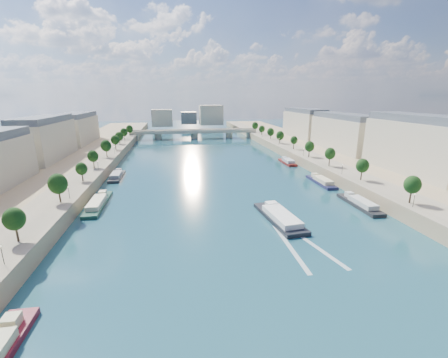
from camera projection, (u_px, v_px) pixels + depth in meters
name	position (u px, v px, depth m)	size (l,w,h in m)	color
ground	(216.00, 181.00, 135.89)	(700.00, 700.00, 0.00)	#0D2F3D
quay_left	(44.00, 183.00, 123.85)	(44.00, 520.00, 5.00)	#9E8460
quay_right	(361.00, 170.00, 146.58)	(44.00, 520.00, 5.00)	#9E8460
pave_left	(82.00, 176.00, 125.53)	(14.00, 520.00, 0.10)	gray
pave_right	(334.00, 166.00, 143.53)	(14.00, 520.00, 0.10)	gray
trees_left	(86.00, 162.00, 126.29)	(4.80, 268.80, 8.26)	#382B1E
trees_right	(321.00, 151.00, 151.25)	(4.80, 268.80, 8.26)	#382B1E
lamps_left	(86.00, 175.00, 116.00)	(0.36, 200.36, 4.28)	black
lamps_right	(320.00, 158.00, 146.83)	(0.36, 200.36, 4.28)	black
buildings_left	(18.00, 146.00, 129.44)	(16.00, 226.00, 23.20)	#B7A78D
buildings_right	(374.00, 137.00, 156.28)	(16.00, 226.00, 23.20)	#B7A78D
skyline	(192.00, 116.00, 341.00)	(79.00, 42.00, 22.00)	#B7A78D
bridge	(194.00, 133.00, 269.33)	(112.00, 12.00, 8.15)	#C1B79E
tour_barge	(280.00, 217.00, 93.33)	(9.83, 26.37, 3.64)	black
wake	(301.00, 245.00, 77.76)	(10.74, 26.02, 0.04)	silver
moored_barges_left	(70.00, 244.00, 76.64)	(5.00, 153.84, 3.60)	#1B233D
moored_barges_right	(360.00, 204.00, 104.86)	(5.00, 161.46, 3.60)	black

